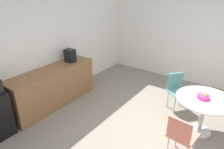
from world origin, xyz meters
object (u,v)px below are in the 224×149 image
Objects in this scene: round_table at (204,105)px; mug_white at (73,58)px; chair_coral at (181,134)px; fruit_bowl at (203,97)px; coffee_maker at (70,56)px; chair_teal at (177,87)px.

round_table is 8.19× the size of mug_white.
round_table is at bearing -86.64° from mug_white.
fruit_bowl is (0.91, -0.08, 0.27)m from chair_coral.
fruit_bowl reaches higher than round_table.
round_table is 3.21m from coffee_maker.
fruit_bowl is 0.72× the size of coffee_maker.
round_table is 0.95m from chair_teal.
coffee_maker is at bearing 95.43° from fruit_bowl.
chair_teal is 2.64m from mug_white.
chair_coral is 3.21m from mug_white.
chair_coral is at bearing -103.67° from mug_white.
round_table is 1.27× the size of chair_teal.
fruit_bowl is at bearing -132.54° from chair_teal.
chair_coral is 1.00× the size of chair_teal.
coffee_maker reaches higher than fruit_bowl.
mug_white reaches higher than fruit_bowl.
mug_white reaches higher than chair_teal.
mug_white reaches higher than chair_coral.
mug_white is (0.75, 3.09, 0.43)m from chair_coral.
coffee_maker reaches higher than chair_teal.
mug_white is at bearing 93.36° from round_table.
coffee_maker is (-0.32, 3.16, 0.46)m from round_table.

